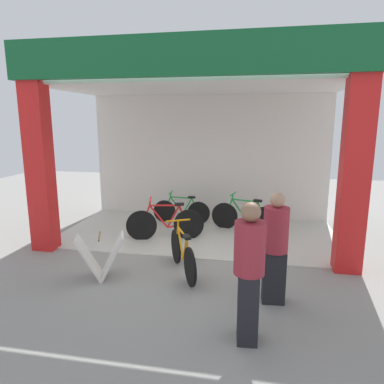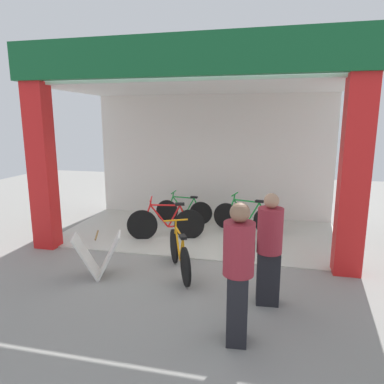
{
  "view_description": "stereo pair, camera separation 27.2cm",
  "coord_description": "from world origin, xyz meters",
  "px_view_note": "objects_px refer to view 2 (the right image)",
  "views": [
    {
      "loc": [
        1.32,
        -6.2,
        2.61
      ],
      "look_at": [
        0.0,
        0.79,
        1.15
      ],
      "focal_mm": 32.67,
      "sensor_mm": 36.0,
      "label": 1
    },
    {
      "loc": [
        1.59,
        -6.14,
        2.61
      ],
      "look_at": [
        0.0,
        0.79,
        1.15
      ],
      "focal_mm": 32.67,
      "sensor_mm": 36.0,
      "label": 2
    }
  ],
  "objects_px": {
    "bicycle_inside_2": "(166,223)",
    "bicycle_inside_0": "(247,217)",
    "bicycle_parked_0": "(179,254)",
    "bicycle_inside_1": "(184,211)",
    "pedestrian_0": "(268,248)",
    "pedestrian_1": "(238,271)",
    "sandwich_board_sign": "(98,256)"
  },
  "relations": [
    {
      "from": "bicycle_inside_2",
      "to": "bicycle_inside_0",
      "type": "bearing_deg",
      "value": 29.19
    },
    {
      "from": "bicycle_inside_0",
      "to": "bicycle_parked_0",
      "type": "relative_size",
      "value": 1.11
    },
    {
      "from": "bicycle_inside_0",
      "to": "bicycle_inside_1",
      "type": "xyz_separation_m",
      "value": [
        -1.63,
        0.37,
        -0.04
      ]
    },
    {
      "from": "pedestrian_0",
      "to": "bicycle_inside_2",
      "type": "bearing_deg",
      "value": 133.63
    },
    {
      "from": "bicycle_inside_2",
      "to": "pedestrian_1",
      "type": "bearing_deg",
      "value": -60.27
    },
    {
      "from": "bicycle_inside_0",
      "to": "bicycle_inside_2",
      "type": "height_order",
      "value": "bicycle_inside_2"
    },
    {
      "from": "pedestrian_1",
      "to": "bicycle_inside_1",
      "type": "bearing_deg",
      "value": 111.44
    },
    {
      "from": "bicycle_inside_2",
      "to": "bicycle_parked_0",
      "type": "xyz_separation_m",
      "value": [
        0.74,
        -1.63,
        -0.02
      ]
    },
    {
      "from": "bicycle_inside_1",
      "to": "bicycle_inside_2",
      "type": "bearing_deg",
      "value": -93.22
    },
    {
      "from": "bicycle_inside_2",
      "to": "pedestrian_0",
      "type": "xyz_separation_m",
      "value": [
        2.23,
        -2.34,
        0.46
      ]
    },
    {
      "from": "bicycle_parked_0",
      "to": "sandwich_board_sign",
      "type": "distance_m",
      "value": 1.38
    },
    {
      "from": "sandwich_board_sign",
      "to": "pedestrian_0",
      "type": "relative_size",
      "value": 0.55
    },
    {
      "from": "sandwich_board_sign",
      "to": "pedestrian_1",
      "type": "xyz_separation_m",
      "value": [
        2.47,
        -1.27,
        0.52
      ]
    },
    {
      "from": "bicycle_inside_1",
      "to": "pedestrian_1",
      "type": "bearing_deg",
      "value": -68.56
    },
    {
      "from": "bicycle_parked_0",
      "to": "pedestrian_0",
      "type": "bearing_deg",
      "value": -25.39
    },
    {
      "from": "bicycle_inside_1",
      "to": "pedestrian_1",
      "type": "distance_m",
      "value": 5.04
    },
    {
      "from": "bicycle_inside_0",
      "to": "pedestrian_0",
      "type": "bearing_deg",
      "value": -80.91
    },
    {
      "from": "bicycle_inside_2",
      "to": "pedestrian_1",
      "type": "xyz_separation_m",
      "value": [
        1.9,
        -3.34,
        0.52
      ]
    },
    {
      "from": "bicycle_parked_0",
      "to": "pedestrian_1",
      "type": "distance_m",
      "value": 2.13
    },
    {
      "from": "bicycle_inside_1",
      "to": "sandwich_board_sign",
      "type": "xyz_separation_m",
      "value": [
        -0.64,
        -3.39,
        0.05
      ]
    },
    {
      "from": "bicycle_inside_0",
      "to": "bicycle_parked_0",
      "type": "bearing_deg",
      "value": -110.44
    },
    {
      "from": "pedestrian_0",
      "to": "pedestrian_1",
      "type": "height_order",
      "value": "pedestrian_1"
    },
    {
      "from": "bicycle_parked_0",
      "to": "sandwich_board_sign",
      "type": "xyz_separation_m",
      "value": [
        -1.31,
        -0.44,
        0.02
      ]
    },
    {
      "from": "bicycle_inside_0",
      "to": "pedestrian_1",
      "type": "height_order",
      "value": "pedestrian_1"
    },
    {
      "from": "bicycle_inside_1",
      "to": "pedestrian_0",
      "type": "xyz_separation_m",
      "value": [
        2.16,
        -3.66,
        0.52
      ]
    },
    {
      "from": "bicycle_inside_0",
      "to": "bicycle_parked_0",
      "type": "xyz_separation_m",
      "value": [
        -0.96,
        -2.58,
        -0.01
      ]
    },
    {
      "from": "bicycle_parked_0",
      "to": "pedestrian_1",
      "type": "xyz_separation_m",
      "value": [
        1.16,
        -1.7,
        0.54
      ]
    },
    {
      "from": "bicycle_inside_0",
      "to": "bicycle_inside_2",
      "type": "bearing_deg",
      "value": -150.81
    },
    {
      "from": "bicycle_inside_1",
      "to": "bicycle_inside_2",
      "type": "height_order",
      "value": "bicycle_inside_2"
    },
    {
      "from": "bicycle_parked_0",
      "to": "pedestrian_1",
      "type": "bearing_deg",
      "value": -55.64
    },
    {
      "from": "bicycle_inside_2",
      "to": "sandwich_board_sign",
      "type": "relative_size",
      "value": 1.86
    },
    {
      "from": "bicycle_inside_1",
      "to": "bicycle_inside_2",
      "type": "xyz_separation_m",
      "value": [
        -0.07,
        -1.32,
        0.05
      ]
    }
  ]
}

